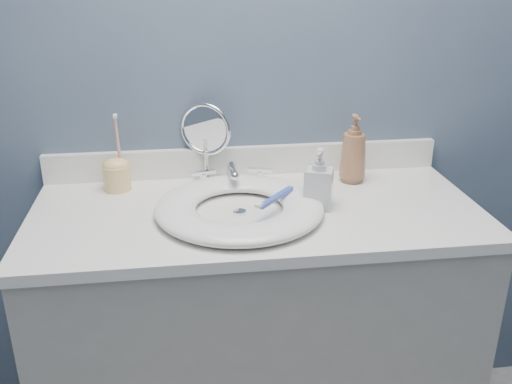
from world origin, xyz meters
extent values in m
cube|color=#48546C|center=(0.00, 1.25, 1.20)|extent=(2.20, 0.02, 2.40)
cube|color=#A6A298|center=(0.00, 0.97, 0.42)|extent=(1.20, 0.55, 0.85)
cube|color=white|center=(0.00, 0.97, 0.86)|extent=(1.22, 0.57, 0.03)
cube|color=white|center=(0.00, 1.24, 0.93)|extent=(1.22, 0.02, 0.09)
cylinder|color=silver|center=(-0.05, 0.94, 0.88)|extent=(0.04, 0.04, 0.01)
cube|color=silver|center=(-0.05, 1.16, 0.89)|extent=(0.22, 0.05, 0.01)
cylinder|color=silver|center=(-0.05, 1.16, 0.92)|extent=(0.03, 0.03, 0.06)
cylinder|color=silver|center=(-0.05, 1.11, 0.94)|extent=(0.02, 0.09, 0.02)
sphere|color=silver|center=(-0.05, 1.06, 0.94)|extent=(0.03, 0.03, 0.03)
cylinder|color=silver|center=(-0.14, 1.16, 0.90)|extent=(0.02, 0.02, 0.03)
cube|color=silver|center=(-0.14, 1.16, 0.92)|extent=(0.08, 0.03, 0.01)
cylinder|color=silver|center=(0.04, 1.16, 0.90)|extent=(0.02, 0.02, 0.03)
cube|color=silver|center=(0.04, 1.16, 0.92)|extent=(0.08, 0.03, 0.01)
cylinder|color=silver|center=(-0.12, 1.21, 0.89)|extent=(0.09, 0.09, 0.01)
cylinder|color=silver|center=(-0.12, 1.21, 0.95)|extent=(0.01, 0.01, 0.12)
torus|color=silver|center=(-0.12, 1.21, 1.04)|extent=(0.15, 0.08, 0.16)
cylinder|color=white|center=(-0.12, 1.21, 1.04)|extent=(0.13, 0.06, 0.14)
imported|color=#986544|center=(0.32, 1.14, 0.98)|extent=(0.08, 0.08, 0.21)
imported|color=silver|center=(0.17, 0.97, 0.96)|extent=(0.10, 0.10, 0.16)
cylinder|color=#F8CC7C|center=(-0.39, 1.16, 0.92)|extent=(0.08, 0.08, 0.07)
ellipsoid|color=#F8CC7C|center=(-0.39, 1.16, 0.95)|extent=(0.08, 0.07, 0.05)
cylinder|color=#E29880|center=(-0.37, 1.16, 1.02)|extent=(0.01, 0.03, 0.15)
cube|color=white|center=(-0.37, 1.16, 1.10)|extent=(0.01, 0.02, 0.01)
cube|color=blue|center=(0.05, 0.94, 0.92)|extent=(0.11, 0.13, 0.01)
cube|color=white|center=(-0.01, 0.88, 0.93)|extent=(0.02, 0.03, 0.01)
camera|label=1|loc=(-0.19, -0.43, 1.51)|focal=40.00mm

